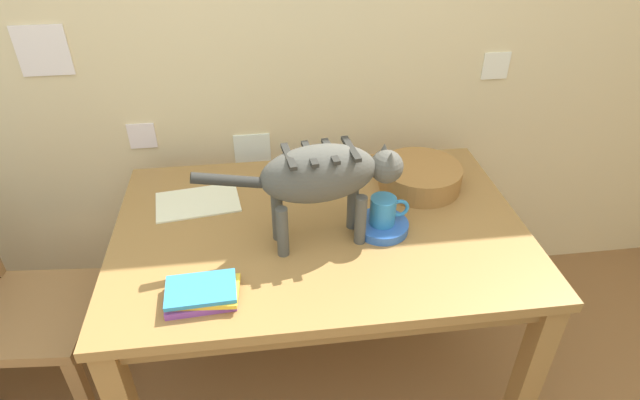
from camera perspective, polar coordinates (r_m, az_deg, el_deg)
name	(u,v)px	position (r m, az deg, el deg)	size (l,w,h in m)	color
wall_rear	(279,17)	(2.04, -4.48, 19.26)	(4.79, 0.11, 2.50)	beige
dining_table	(320,245)	(1.78, 0.00, -4.99)	(1.34, 0.89, 0.74)	olive
cat	(324,176)	(1.53, 0.47, 2.61)	(0.62, 0.19, 0.33)	#4B4A42
saucer_bowl	(382,226)	(1.71, 6.74, -2.84)	(0.17, 0.17, 0.03)	#2D5CB4
coffee_mug	(384,210)	(1.67, 7.00, -1.14)	(0.13, 0.08, 0.09)	#2C7EBC
magazine	(198,202)	(1.88, -13.20, -0.22)	(0.28, 0.18, 0.01)	#E6E7C5
book_stack	(202,293)	(1.48, -12.78, -9.90)	(0.21, 0.14, 0.05)	purple
wicker_basket	(420,176)	(1.93, 10.88, 2.58)	(0.29, 0.29, 0.08)	olive
wooden_chair_near	(16,310)	(2.12, -30.22, -10.31)	(0.45, 0.45, 0.92)	olive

